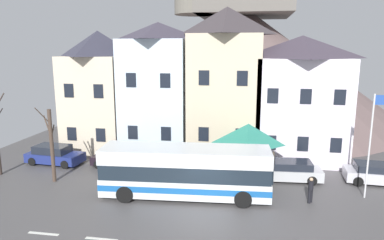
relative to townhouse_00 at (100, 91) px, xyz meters
The scene contains 17 objects.
ground_plane 17.17m from the townhouse_00, 47.87° to the right, with size 40.00×60.00×0.07m.
townhouse_00 is the anchor object (origin of this frame).
townhouse_01 5.38m from the townhouse_00, ahead, with size 5.45×6.47×11.05m.
townhouse_02 11.17m from the townhouse_00, ahead, with size 5.68×6.50×12.18m.
townhouse_03 17.14m from the townhouse_00, ahead, with size 6.99×6.86×9.90m.
hilltop_castle 21.04m from the townhouse_00, 55.10° to the left, with size 38.84×38.84×22.58m.
transit_bus 13.94m from the townhouse_00, 45.14° to the right, with size 10.27×3.27×3.07m.
bus_shelter 14.41m from the townhouse_00, 22.93° to the right, with size 3.60×3.60×3.83m.
parked_car_00 17.46m from the townhouse_00, 19.62° to the right, with size 4.67×2.18×1.36m.
parked_car_01 22.82m from the townhouse_00, 13.57° to the right, with size 4.28×2.25×1.33m.
parked_car_02 7.01m from the townhouse_00, 109.56° to the right, with size 4.50×2.26×1.47m.
parked_car_03 7.51m from the townhouse_00, 55.75° to the right, with size 4.10×2.24×1.41m.
pedestrian_00 19.70m from the townhouse_00, 28.68° to the right, with size 0.30×0.34×1.54m.
pedestrian_01 16.81m from the townhouse_00, 27.57° to the right, with size 0.32×0.32×1.46m.
public_bench 13.41m from the townhouse_00, 17.85° to the right, with size 1.43×0.48×0.87m.
flagpole 21.85m from the townhouse_00, 21.29° to the right, with size 0.95×0.10×6.33m.
bare_tree_01 8.93m from the townhouse_00, 88.67° to the right, with size 0.92×1.56×5.21m.
Camera 1 is at (2.28, -17.27, 8.84)m, focal length 33.01 mm.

